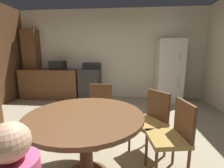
{
  "coord_description": "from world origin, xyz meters",
  "views": [
    {
      "loc": [
        0.52,
        -2.19,
        1.36
      ],
      "look_at": [
        0.23,
        0.98,
        0.76
      ],
      "focal_mm": 25.51,
      "sensor_mm": 36.0,
      "label": 1
    }
  ],
  "objects_px": {
    "microwave": "(58,65)",
    "chair_northeast": "(151,118)",
    "chair_west": "(0,134)",
    "dining_table": "(85,128)",
    "chair_north": "(100,107)",
    "refrigerator": "(169,71)",
    "oven_range": "(90,84)",
    "chair_east": "(173,134)"
  },
  "relations": [
    {
      "from": "refrigerator",
      "to": "dining_table",
      "type": "xyz_separation_m",
      "value": [
        -1.61,
        -3.1,
        -0.28
      ]
    },
    {
      "from": "microwave",
      "to": "chair_northeast",
      "type": "height_order",
      "value": "microwave"
    },
    {
      "from": "chair_northeast",
      "to": "refrigerator",
      "type": "bearing_deg",
      "value": -144.85
    },
    {
      "from": "chair_north",
      "to": "chair_west",
      "type": "bearing_deg",
      "value": -44.57
    },
    {
      "from": "oven_range",
      "to": "chair_west",
      "type": "height_order",
      "value": "oven_range"
    },
    {
      "from": "microwave",
      "to": "chair_east",
      "type": "distance_m",
      "value": 4.0
    },
    {
      "from": "chair_west",
      "to": "refrigerator",
      "type": "bearing_deg",
      "value": 49.36
    },
    {
      "from": "chair_northeast",
      "to": "chair_north",
      "type": "xyz_separation_m",
      "value": [
        -0.77,
        0.39,
        0.0
      ]
    },
    {
      "from": "refrigerator",
      "to": "chair_northeast",
      "type": "height_order",
      "value": "refrigerator"
    },
    {
      "from": "oven_range",
      "to": "refrigerator",
      "type": "height_order",
      "value": "refrigerator"
    },
    {
      "from": "chair_west",
      "to": "chair_northeast",
      "type": "distance_m",
      "value": 1.82
    },
    {
      "from": "oven_range",
      "to": "microwave",
      "type": "relative_size",
      "value": 2.5
    },
    {
      "from": "chair_west",
      "to": "dining_table",
      "type": "bearing_deg",
      "value": -0.0
    },
    {
      "from": "chair_northeast",
      "to": "microwave",
      "type": "bearing_deg",
      "value": -83.29
    },
    {
      "from": "refrigerator",
      "to": "chair_northeast",
      "type": "relative_size",
      "value": 2.02
    },
    {
      "from": "chair_northeast",
      "to": "chair_north",
      "type": "relative_size",
      "value": 1.0
    },
    {
      "from": "chair_east",
      "to": "refrigerator",
      "type": "bearing_deg",
      "value": -112.05
    },
    {
      "from": "chair_northeast",
      "to": "chair_north",
      "type": "bearing_deg",
      "value": -63.02
    },
    {
      "from": "microwave",
      "to": "chair_northeast",
      "type": "bearing_deg",
      "value": -46.84
    },
    {
      "from": "dining_table",
      "to": "chair_west",
      "type": "xyz_separation_m",
      "value": [
        -0.95,
        -0.02,
        -0.1
      ]
    },
    {
      "from": "refrigerator",
      "to": "chair_northeast",
      "type": "distance_m",
      "value": 2.7
    },
    {
      "from": "chair_east",
      "to": "chair_west",
      "type": "bearing_deg",
      "value": -3.98
    },
    {
      "from": "oven_range",
      "to": "dining_table",
      "type": "bearing_deg",
      "value": -77.93
    },
    {
      "from": "microwave",
      "to": "chair_west",
      "type": "distance_m",
      "value": 3.29
    },
    {
      "from": "dining_table",
      "to": "oven_range",
      "type": "bearing_deg",
      "value": 102.07
    },
    {
      "from": "refrigerator",
      "to": "dining_table",
      "type": "distance_m",
      "value": 3.5
    },
    {
      "from": "dining_table",
      "to": "chair_east",
      "type": "xyz_separation_m",
      "value": [
        0.94,
        0.15,
        -0.1
      ]
    },
    {
      "from": "chair_west",
      "to": "chair_northeast",
      "type": "xyz_separation_m",
      "value": [
        1.72,
        0.59,
        0.0
      ]
    },
    {
      "from": "chair_west",
      "to": "chair_east",
      "type": "bearing_deg",
      "value": 3.98
    },
    {
      "from": "chair_northeast",
      "to": "oven_range",
      "type": "bearing_deg",
      "value": -97.37
    },
    {
      "from": "oven_range",
      "to": "chair_west",
      "type": "bearing_deg",
      "value": -94.99
    },
    {
      "from": "microwave",
      "to": "chair_east",
      "type": "xyz_separation_m",
      "value": [
        2.6,
        -3.0,
        -0.53
      ]
    },
    {
      "from": "microwave",
      "to": "refrigerator",
      "type": "bearing_deg",
      "value": -0.88
    },
    {
      "from": "oven_range",
      "to": "chair_northeast",
      "type": "height_order",
      "value": "oven_range"
    },
    {
      "from": "microwave",
      "to": "chair_east",
      "type": "bearing_deg",
      "value": -49.08
    },
    {
      "from": "oven_range",
      "to": "chair_north",
      "type": "distance_m",
      "value": 2.3
    },
    {
      "from": "refrigerator",
      "to": "chair_west",
      "type": "distance_m",
      "value": 4.06
    },
    {
      "from": "oven_range",
      "to": "chair_northeast",
      "type": "distance_m",
      "value": 2.96
    },
    {
      "from": "chair_north",
      "to": "refrigerator",
      "type": "bearing_deg",
      "value": 142.63
    },
    {
      "from": "dining_table",
      "to": "chair_northeast",
      "type": "bearing_deg",
      "value": 36.45
    },
    {
      "from": "oven_range",
      "to": "dining_table",
      "type": "relative_size",
      "value": 0.91
    },
    {
      "from": "microwave",
      "to": "chair_north",
      "type": "height_order",
      "value": "microwave"
    }
  ]
}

